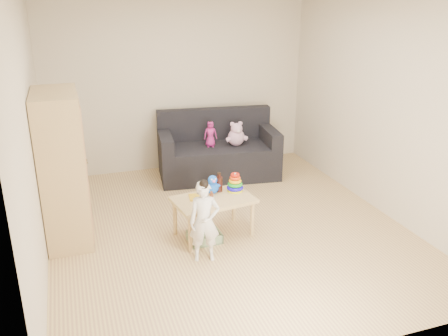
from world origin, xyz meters
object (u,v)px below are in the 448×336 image
object	(u,v)px
wardrobe	(62,168)
play_table	(213,217)
toddler	(204,223)
sofa	(218,161)

from	to	relation	value
wardrobe	play_table	xyz separation A→B (m)	(1.55, -0.49, -0.60)
wardrobe	toddler	size ratio (longest dim) A/B	1.98
sofa	toddler	world-z (taller)	toddler
play_table	sofa	bearing A→B (deg)	70.30
wardrobe	sofa	distance (m)	2.59
play_table	toddler	world-z (taller)	toddler
sofa	play_table	distance (m)	1.87
sofa	toddler	distance (m)	2.39
play_table	wardrobe	bearing A→B (deg)	162.31
sofa	play_table	bearing A→B (deg)	-102.84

